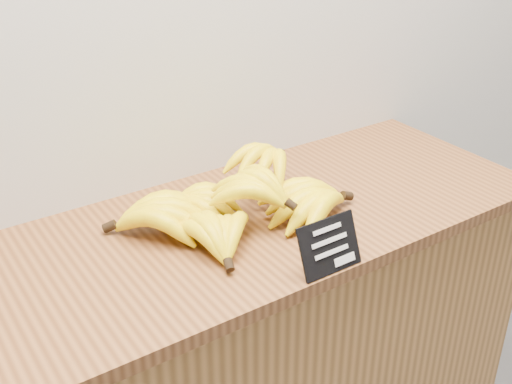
# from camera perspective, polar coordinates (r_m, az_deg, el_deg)

# --- Properties ---
(counter) EXTENTS (1.40, 0.50, 0.90)m
(counter) POSITION_cam_1_polar(r_m,az_deg,el_deg) (1.69, -0.99, -16.67)
(counter) COLOR #A77135
(counter) RESTS_ON ground
(counter_top) EXTENTS (1.38, 0.54, 0.03)m
(counter_top) POSITION_cam_1_polar(r_m,az_deg,el_deg) (1.40, -1.14, -3.00)
(counter_top) COLOR brown
(counter_top) RESTS_ON counter
(chalkboard_sign) EXTENTS (0.13, 0.04, 0.10)m
(chalkboard_sign) POSITION_cam_1_polar(r_m,az_deg,el_deg) (1.22, 6.56, -4.79)
(chalkboard_sign) COLOR black
(chalkboard_sign) RESTS_ON counter_top
(banana_pile) EXTENTS (0.50, 0.41, 0.12)m
(banana_pile) POSITION_cam_1_polar(r_m,az_deg,el_deg) (1.36, -1.92, -1.03)
(banana_pile) COLOR #FFE80A
(banana_pile) RESTS_ON counter_top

